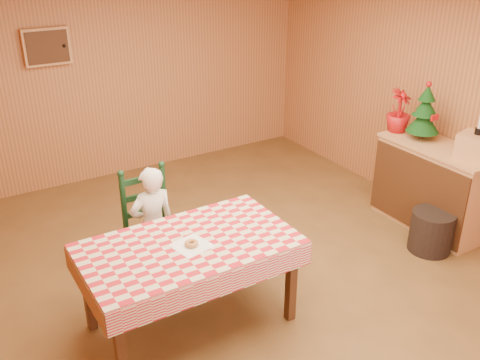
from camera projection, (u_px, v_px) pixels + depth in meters
name	position (u px, v px, depth m)	size (l,w,h in m)	color
ground	(251.00, 281.00, 4.94)	(6.00, 6.00, 0.00)	brown
cabin_walls	(220.00, 74.00, 4.58)	(5.10, 6.05, 2.65)	#B06C3F
dining_table	(189.00, 252.00, 4.12)	(1.66, 0.96, 0.77)	#452412
ladder_chair	(151.00, 229.00, 4.81)	(0.44, 0.40, 1.08)	black
seated_child	(153.00, 226.00, 4.74)	(0.41, 0.27, 1.12)	silver
napkin	(192.00, 246.00, 4.05)	(0.26, 0.26, 0.00)	white
donut	(191.00, 243.00, 4.04)	(0.11, 0.11, 0.04)	#B37740
shelf_unit	(432.00, 187.00, 5.69)	(0.54, 1.24, 0.93)	tan
crate	(475.00, 147.00, 5.14)	(0.30, 0.30, 0.25)	tan
christmas_tree	(425.00, 113.00, 5.58)	(0.34, 0.34, 0.62)	#452412
flower_arrangement	(399.00, 111.00, 5.80)	(0.26, 0.26, 0.47)	#A90F13
candle_set	(479.00, 128.00, 5.06)	(0.07, 0.07, 0.22)	black
storage_bin	(431.00, 231.00, 5.34)	(0.42, 0.42, 0.42)	black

